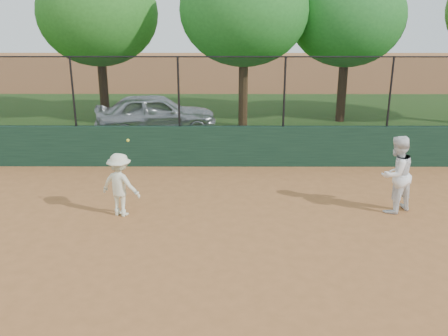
{
  "coord_description": "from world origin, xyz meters",
  "views": [
    {
      "loc": [
        0.83,
        -8.07,
        4.65
      ],
      "look_at": [
        0.8,
        2.2,
        1.2
      ],
      "focal_mm": 40.0,
      "sensor_mm": 36.0,
      "label": 1
    }
  ],
  "objects_px": {
    "tree_3": "(347,17)",
    "player_main": "(120,185)",
    "player_second": "(396,174)",
    "tree_1": "(98,14)",
    "tree_2": "(244,10)",
    "parked_car": "(156,114)"
  },
  "relations": [
    {
      "from": "tree_3",
      "to": "player_main",
      "type": "bearing_deg",
      "value": -126.73
    },
    {
      "from": "player_second",
      "to": "tree_3",
      "type": "height_order",
      "value": "tree_3"
    },
    {
      "from": "player_main",
      "to": "tree_1",
      "type": "height_order",
      "value": "tree_1"
    },
    {
      "from": "player_second",
      "to": "tree_3",
      "type": "distance_m",
      "value": 9.73
    },
    {
      "from": "player_second",
      "to": "player_main",
      "type": "distance_m",
      "value": 6.25
    },
    {
      "from": "player_main",
      "to": "tree_3",
      "type": "distance_m",
      "value": 12.2
    },
    {
      "from": "player_second",
      "to": "tree_2",
      "type": "relative_size",
      "value": 0.28
    },
    {
      "from": "parked_car",
      "to": "player_second",
      "type": "distance_m",
      "value": 9.58
    },
    {
      "from": "tree_1",
      "to": "tree_3",
      "type": "bearing_deg",
      "value": -1.07
    },
    {
      "from": "parked_car",
      "to": "tree_1",
      "type": "height_order",
      "value": "tree_1"
    },
    {
      "from": "player_main",
      "to": "player_second",
      "type": "bearing_deg",
      "value": 2.17
    },
    {
      "from": "tree_3",
      "to": "player_second",
      "type": "bearing_deg",
      "value": -94.81
    },
    {
      "from": "player_second",
      "to": "player_main",
      "type": "xyz_separation_m",
      "value": [
        -6.25,
        -0.24,
        -0.17
      ]
    },
    {
      "from": "parked_car",
      "to": "tree_3",
      "type": "xyz_separation_m",
      "value": [
        7.19,
        2.06,
        3.33
      ]
    },
    {
      "from": "player_second",
      "to": "player_main",
      "type": "height_order",
      "value": "player_main"
    },
    {
      "from": "player_second",
      "to": "tree_3",
      "type": "xyz_separation_m",
      "value": [
        0.77,
        9.17,
        3.17
      ]
    },
    {
      "from": "player_main",
      "to": "tree_3",
      "type": "height_order",
      "value": "tree_3"
    },
    {
      "from": "parked_car",
      "to": "tree_1",
      "type": "xyz_separation_m",
      "value": [
        -2.38,
        2.24,
        3.44
      ]
    },
    {
      "from": "tree_1",
      "to": "tree_3",
      "type": "distance_m",
      "value": 9.58
    },
    {
      "from": "player_second",
      "to": "tree_3",
      "type": "bearing_deg",
      "value": -126.99
    },
    {
      "from": "parked_car",
      "to": "tree_2",
      "type": "distance_m",
      "value": 4.94
    },
    {
      "from": "player_main",
      "to": "tree_1",
      "type": "bearing_deg",
      "value": 104.94
    }
  ]
}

